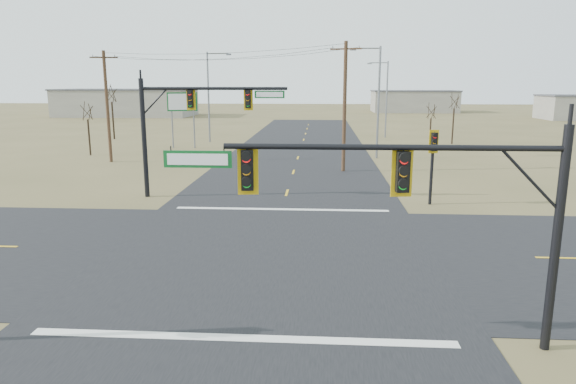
% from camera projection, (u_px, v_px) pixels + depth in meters
% --- Properties ---
extents(ground, '(320.00, 320.00, 0.00)m').
position_uv_depth(ground, '(268.00, 252.00, 21.67)').
color(ground, brown).
rests_on(ground, ground).
extents(road_ew, '(160.00, 14.00, 0.02)m').
position_uv_depth(road_ew, '(268.00, 252.00, 21.67)').
color(road_ew, black).
rests_on(road_ew, ground).
extents(road_ns, '(14.00, 160.00, 0.02)m').
position_uv_depth(road_ns, '(268.00, 252.00, 21.67)').
color(road_ns, black).
rests_on(road_ns, ground).
extents(stop_bar_near, '(12.00, 0.40, 0.01)m').
position_uv_depth(stop_bar_near, '(241.00, 338.00, 14.35)').
color(stop_bar_near, silver).
rests_on(stop_bar_near, road_ns).
extents(stop_bar_far, '(12.00, 0.40, 0.01)m').
position_uv_depth(stop_bar_far, '(282.00, 209.00, 28.99)').
color(stop_bar_far, silver).
rests_on(stop_bar_far, road_ns).
extents(mast_arm_near, '(10.32, 0.46, 6.02)m').
position_uv_depth(mast_arm_near, '(398.00, 187.00, 13.18)').
color(mast_arm_near, black).
rests_on(mast_arm_near, ground).
extents(mast_arm_far, '(9.01, 0.42, 7.30)m').
position_uv_depth(mast_arm_far, '(190.00, 113.00, 31.11)').
color(mast_arm_far, black).
rests_on(mast_arm_far, ground).
extents(pedestal_signal_ne, '(0.61, 0.53, 4.42)m').
position_uv_depth(pedestal_signal_ne, '(433.00, 150.00, 29.53)').
color(pedestal_signal_ne, black).
rests_on(pedestal_signal_ne, ground).
extents(utility_pole_near, '(2.43, 0.80, 10.21)m').
position_uv_depth(utility_pole_near, '(345.00, 105.00, 40.59)').
color(utility_pole_near, '#49301F').
rests_on(utility_pole_near, ground).
extents(utility_pole_far, '(2.38, 0.52, 9.81)m').
position_uv_depth(utility_pole_far, '(107.00, 105.00, 45.64)').
color(utility_pole_far, '#49301F').
rests_on(utility_pole_far, ground).
extents(highway_sign, '(3.07, 1.14, 6.05)m').
position_uv_depth(highway_sign, '(182.00, 109.00, 55.79)').
color(highway_sign, slate).
rests_on(highway_sign, ground).
extents(streetlight_a, '(2.87, 0.26, 10.34)m').
position_uv_depth(streetlight_a, '(376.00, 96.00, 47.79)').
color(streetlight_a, slate).
rests_on(streetlight_a, ground).
extents(streetlight_b, '(2.74, 0.44, 9.78)m').
position_uv_depth(streetlight_b, '(385.00, 95.00, 66.55)').
color(streetlight_b, slate).
rests_on(streetlight_b, ground).
extents(streetlight_c, '(2.97, 0.45, 10.62)m').
position_uv_depth(streetlight_c, '(210.00, 92.00, 61.19)').
color(streetlight_c, slate).
rests_on(streetlight_c, ground).
extents(bare_tree_a, '(2.71, 2.71, 5.53)m').
position_uv_depth(bare_tree_a, '(87.00, 111.00, 50.06)').
color(bare_tree_a, black).
rests_on(bare_tree_a, ground).
extents(bare_tree_b, '(2.86, 2.86, 7.21)m').
position_uv_depth(bare_tree_b, '(111.00, 93.00, 64.52)').
color(bare_tree_b, black).
rests_on(bare_tree_b, ground).
extents(bare_tree_c, '(2.69, 2.69, 5.24)m').
position_uv_depth(bare_tree_c, '(431.00, 111.00, 55.23)').
color(bare_tree_c, black).
rests_on(bare_tree_c, ground).
extents(bare_tree_d, '(2.69, 2.69, 6.23)m').
position_uv_depth(bare_tree_d, '(455.00, 101.00, 59.48)').
color(bare_tree_d, black).
rests_on(bare_tree_d, ground).
extents(warehouse_left, '(28.00, 14.00, 5.50)m').
position_uv_depth(warehouse_left, '(127.00, 103.00, 111.45)').
color(warehouse_left, gray).
rests_on(warehouse_left, ground).
extents(warehouse_mid, '(20.00, 12.00, 5.00)m').
position_uv_depth(warehouse_mid, '(414.00, 102.00, 126.97)').
color(warehouse_mid, gray).
rests_on(warehouse_mid, ground).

